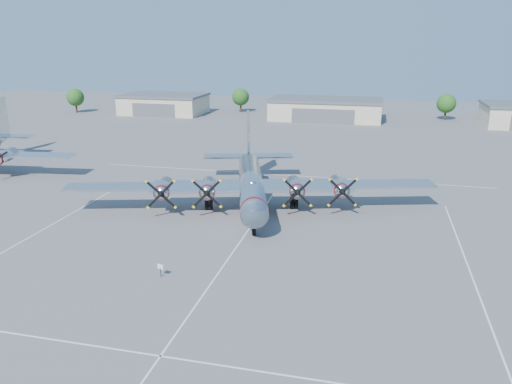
% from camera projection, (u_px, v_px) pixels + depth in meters
% --- Properties ---
extents(ground, '(260.00, 260.00, 0.00)m').
position_uv_depth(ground, '(245.00, 235.00, 53.41)').
color(ground, '#4F4F51').
rests_on(ground, ground).
extents(parking_lines, '(60.00, 50.08, 0.01)m').
position_uv_depth(parking_lines, '(241.00, 241.00, 51.78)').
color(parking_lines, silver).
rests_on(parking_lines, ground).
extents(hangar_west, '(22.60, 14.60, 5.40)m').
position_uv_depth(hangar_west, '(164.00, 104.00, 138.84)').
color(hangar_west, '#B6B090').
rests_on(hangar_west, ground).
extents(hangar_center, '(28.60, 14.60, 5.40)m').
position_uv_depth(hangar_center, '(326.00, 109.00, 128.75)').
color(hangar_center, '#B6B090').
rests_on(hangar_center, ground).
extents(tree_far_west, '(4.80, 4.80, 6.64)m').
position_uv_depth(tree_far_west, '(75.00, 98.00, 140.31)').
color(tree_far_west, '#382619').
rests_on(tree_far_west, ground).
extents(tree_west, '(4.80, 4.80, 6.64)m').
position_uv_depth(tree_west, '(241.00, 97.00, 141.37)').
color(tree_west, '#382619').
rests_on(tree_west, ground).
extents(tree_east, '(4.80, 4.80, 6.64)m').
position_uv_depth(tree_east, '(446.00, 104.00, 127.19)').
color(tree_east, '#382619').
rests_on(tree_east, ground).
extents(main_bomber_b29, '(51.21, 41.50, 9.86)m').
position_uv_depth(main_bomber_b29, '(251.00, 204.00, 63.33)').
color(main_bomber_b29, silver).
rests_on(main_bomber_b29, ground).
extents(info_placard, '(0.61, 0.23, 1.19)m').
position_uv_depth(info_placard, '(160.00, 268.00, 43.73)').
color(info_placard, black).
rests_on(info_placard, ground).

